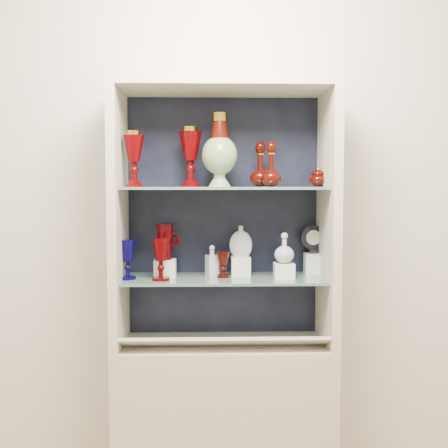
{
  "coord_description": "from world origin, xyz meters",
  "views": [
    {
      "loc": [
        -0.07,
        -1.03,
        1.48
      ],
      "look_at": [
        0.0,
        1.53,
        1.3
      ],
      "focal_mm": 45.0,
      "sensor_mm": 36.0,
      "label": 1
    }
  ],
  "objects_px": {
    "clear_square_bottle": "(212,261)",
    "ruby_goblet_small": "(223,265)",
    "pedestal_lamp_right": "(190,157)",
    "ruby_decanter_a": "(271,161)",
    "clear_round_decanter": "(284,249)",
    "cameo_medallion": "(313,239)",
    "pedestal_lamp_left": "(134,159)",
    "flat_flask": "(241,241)",
    "lidded_bowl": "(318,177)",
    "enamel_urn": "(220,150)",
    "ruby_decanter_b": "(260,163)",
    "cobalt_goblet": "(127,259)",
    "ruby_goblet_tall": "(161,259)",
    "ruby_pitcher": "(165,242)"
  },
  "relations": [
    {
      "from": "ruby_pitcher",
      "to": "enamel_urn",
      "type": "bearing_deg",
      "value": -8.97
    },
    {
      "from": "enamel_urn",
      "to": "pedestal_lamp_right",
      "type": "bearing_deg",
      "value": 164.19
    },
    {
      "from": "ruby_goblet_tall",
      "to": "ruby_decanter_b",
      "type": "bearing_deg",
      "value": 12.25
    },
    {
      "from": "ruby_decanter_b",
      "to": "ruby_goblet_small",
      "type": "height_order",
      "value": "ruby_decanter_b"
    },
    {
      "from": "ruby_pitcher",
      "to": "cameo_medallion",
      "type": "bearing_deg",
      "value": 7.75
    },
    {
      "from": "pedestal_lamp_left",
      "to": "lidded_bowl",
      "type": "distance_m",
      "value": 0.85
    },
    {
      "from": "cameo_medallion",
      "to": "clear_round_decanter",
      "type": "bearing_deg",
      "value": -144.81
    },
    {
      "from": "ruby_decanter_a",
      "to": "clear_round_decanter",
      "type": "xyz_separation_m",
      "value": [
        0.06,
        0.02,
        -0.4
      ]
    },
    {
      "from": "cobalt_goblet",
      "to": "clear_square_bottle",
      "type": "distance_m",
      "value": 0.39
    },
    {
      "from": "ruby_goblet_small",
      "to": "pedestal_lamp_left",
      "type": "bearing_deg",
      "value": -172.64
    },
    {
      "from": "clear_square_bottle",
      "to": "clear_round_decanter",
      "type": "xyz_separation_m",
      "value": [
        0.33,
        -0.07,
        0.06
      ]
    },
    {
      "from": "pedestal_lamp_left",
      "to": "flat_flask",
      "type": "distance_m",
      "value": 0.62
    },
    {
      "from": "pedestal_lamp_left",
      "to": "flat_flask",
      "type": "xyz_separation_m",
      "value": [
        0.49,
        0.11,
        -0.38
      ]
    },
    {
      "from": "pedestal_lamp_left",
      "to": "ruby_decanter_b",
      "type": "xyz_separation_m",
      "value": [
        0.57,
        0.08,
        -0.01
      ]
    },
    {
      "from": "clear_square_bottle",
      "to": "ruby_pitcher",
      "type": "bearing_deg",
      "value": 179.18
    },
    {
      "from": "enamel_urn",
      "to": "cameo_medallion",
      "type": "height_order",
      "value": "enamel_urn"
    },
    {
      "from": "ruby_goblet_small",
      "to": "clear_round_decanter",
      "type": "distance_m",
      "value": 0.29
    },
    {
      "from": "pedestal_lamp_left",
      "to": "clear_round_decanter",
      "type": "bearing_deg",
      "value": 1.34
    },
    {
      "from": "clear_round_decanter",
      "to": "cameo_medallion",
      "type": "relative_size",
      "value": 0.96
    },
    {
      "from": "ruby_goblet_small",
      "to": "cameo_medallion",
      "type": "xyz_separation_m",
      "value": [
        0.44,
        0.09,
        0.11
      ]
    },
    {
      "from": "ruby_decanter_b",
      "to": "ruby_pitcher",
      "type": "xyz_separation_m",
      "value": [
        -0.44,
        0.01,
        -0.37
      ]
    },
    {
      "from": "clear_square_bottle",
      "to": "cameo_medallion",
      "type": "bearing_deg",
      "value": 7.16
    },
    {
      "from": "lidded_bowl",
      "to": "ruby_pitcher",
      "type": "distance_m",
      "value": 0.78
    },
    {
      "from": "cameo_medallion",
      "to": "flat_flask",
      "type": "bearing_deg",
      "value": -178.19
    },
    {
      "from": "clear_square_bottle",
      "to": "ruby_goblet_small",
      "type": "bearing_deg",
      "value": -33.08
    },
    {
      "from": "pedestal_lamp_right",
      "to": "cameo_medallion",
      "type": "distance_m",
      "value": 0.71
    },
    {
      "from": "ruby_goblet_tall",
      "to": "lidded_bowl",
      "type": "bearing_deg",
      "value": 7.61
    },
    {
      "from": "ruby_decanter_a",
      "to": "flat_flask",
      "type": "relative_size",
      "value": 1.51
    },
    {
      "from": "pedestal_lamp_right",
      "to": "ruby_goblet_small",
      "type": "distance_m",
      "value": 0.52
    },
    {
      "from": "enamel_urn",
      "to": "lidded_bowl",
      "type": "relative_size",
      "value": 3.52
    },
    {
      "from": "pedestal_lamp_left",
      "to": "flat_flask",
      "type": "height_order",
      "value": "pedestal_lamp_left"
    },
    {
      "from": "ruby_pitcher",
      "to": "cameo_medallion",
      "type": "distance_m",
      "value": 0.71
    },
    {
      "from": "pedestal_lamp_right",
      "to": "ruby_decanter_a",
      "type": "relative_size",
      "value": 1.2
    },
    {
      "from": "cobalt_goblet",
      "to": "ruby_goblet_tall",
      "type": "bearing_deg",
      "value": -12.64
    },
    {
      "from": "pedestal_lamp_right",
      "to": "lidded_bowl",
      "type": "bearing_deg",
      "value": 0.66
    },
    {
      "from": "ruby_decanter_b",
      "to": "cobalt_goblet",
      "type": "xyz_separation_m",
      "value": [
        -0.61,
        -0.06,
        -0.44
      ]
    },
    {
      "from": "lidded_bowl",
      "to": "ruby_goblet_tall",
      "type": "relative_size",
      "value": 0.5
    },
    {
      "from": "lidded_bowl",
      "to": "clear_round_decanter",
      "type": "xyz_separation_m",
      "value": [
        -0.16,
        -0.06,
        -0.33
      ]
    },
    {
      "from": "clear_round_decanter",
      "to": "ruby_decanter_b",
      "type": "bearing_deg",
      "value": 148.61
    },
    {
      "from": "enamel_urn",
      "to": "ruby_decanter_a",
      "type": "distance_m",
      "value": 0.24
    },
    {
      "from": "lidded_bowl",
      "to": "enamel_urn",
      "type": "bearing_deg",
      "value": -174.46
    },
    {
      "from": "pedestal_lamp_right",
      "to": "cameo_medallion",
      "type": "xyz_separation_m",
      "value": [
        0.59,
        0.07,
        -0.39
      ]
    },
    {
      "from": "lidded_bowl",
      "to": "ruby_pitcher",
      "type": "bearing_deg",
      "value": 179.23
    },
    {
      "from": "enamel_urn",
      "to": "cameo_medallion",
      "type": "bearing_deg",
      "value": 13.92
    },
    {
      "from": "ruby_decanter_a",
      "to": "ruby_decanter_b",
      "type": "height_order",
      "value": "ruby_decanter_a"
    },
    {
      "from": "pedestal_lamp_right",
      "to": "lidded_bowl",
      "type": "height_order",
      "value": "pedestal_lamp_right"
    },
    {
      "from": "enamel_urn",
      "to": "cobalt_goblet",
      "type": "xyz_separation_m",
      "value": [
        -0.42,
        -0.02,
        -0.5
      ]
    },
    {
      "from": "ruby_decanter_b",
      "to": "lidded_bowl",
      "type": "height_order",
      "value": "ruby_decanter_b"
    },
    {
      "from": "ruby_decanter_b",
      "to": "ruby_goblet_tall",
      "type": "relative_size",
      "value": 1.17
    },
    {
      "from": "ruby_goblet_small",
      "to": "clear_round_decanter",
      "type": "relative_size",
      "value": 0.89
    }
  ]
}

